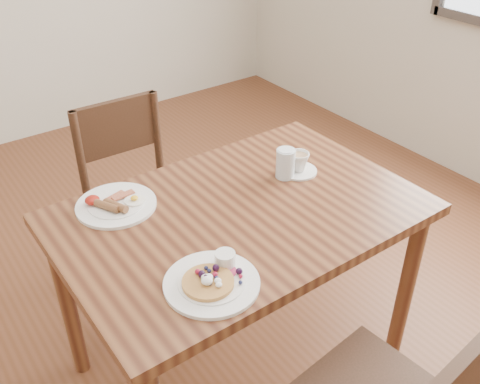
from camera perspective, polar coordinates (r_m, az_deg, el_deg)
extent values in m
plane|color=brown|center=(2.30, 0.00, -17.31)|extent=(5.00, 5.00, 0.00)
cube|color=brown|center=(1.80, 0.00, -2.39)|extent=(1.20, 0.80, 0.04)
cylinder|color=brown|center=(2.17, 17.32, -9.70)|extent=(0.06, 0.06, 0.71)
cylinder|color=brown|center=(2.51, 5.41, -1.46)|extent=(0.06, 0.06, 0.71)
cylinder|color=brown|center=(2.11, -17.91, -11.26)|extent=(0.06, 0.06, 0.71)
cube|color=#3E2116|center=(1.37, 22.65, -18.27)|extent=(0.38, 0.07, 0.24)
cube|color=#3E2116|center=(2.36, -10.26, -1.61)|extent=(0.43, 0.43, 0.04)
cylinder|color=#3E2116|center=(2.33, -11.75, -9.91)|extent=(0.04, 0.04, 0.43)
cylinder|color=#3E2116|center=(2.44, -4.03, -6.79)|extent=(0.04, 0.04, 0.43)
cylinder|color=#3E2116|center=(2.59, -15.07, -5.26)|extent=(0.04, 0.04, 0.43)
cylinder|color=#3E2116|center=(2.69, -8.01, -2.68)|extent=(0.04, 0.04, 0.43)
cylinder|color=#3E2116|center=(2.46, -8.81, 5.85)|extent=(0.04, 0.04, 0.43)
cylinder|color=#3E2116|center=(2.35, -16.64, 3.39)|extent=(0.04, 0.04, 0.43)
cube|color=#3E2116|center=(2.36, -13.02, 6.77)|extent=(0.38, 0.04, 0.24)
cylinder|color=white|center=(1.50, -3.04, -9.70)|extent=(0.27, 0.27, 0.01)
cylinder|color=white|center=(1.50, -3.04, -9.50)|extent=(0.19, 0.19, 0.01)
cylinder|color=#B22D59|center=(1.52, -1.67, -8.46)|extent=(0.07, 0.07, 0.00)
cylinder|color=#C68C47|center=(1.48, -3.44, -9.58)|extent=(0.14, 0.14, 0.01)
ellipsoid|color=white|center=(1.47, -3.52, -9.28)|extent=(0.03, 0.03, 0.02)
ellipsoid|color=white|center=(1.46, -2.47, -9.70)|extent=(0.02, 0.02, 0.01)
cylinder|color=white|center=(1.53, -1.60, -7.12)|extent=(0.06, 0.06, 0.04)
cylinder|color=#591E07|center=(1.52, -1.61, -6.66)|extent=(0.05, 0.05, 0.00)
sphere|color=black|center=(1.50, -2.80, -8.39)|extent=(0.02, 0.02, 0.02)
sphere|color=#1E234C|center=(1.51, -3.06, -8.11)|extent=(0.01, 0.01, 0.01)
sphere|color=#1E234C|center=(1.52, -3.80, -7.92)|extent=(0.01, 0.01, 0.01)
sphere|color=#B21938|center=(1.50, -4.05, -8.43)|extent=(0.02, 0.02, 0.02)
sphere|color=black|center=(1.49, -4.54, -8.67)|extent=(0.02, 0.02, 0.02)
sphere|color=#1E234C|center=(1.48, -4.63, -9.33)|extent=(0.01, 0.01, 0.01)
sphere|color=black|center=(1.47, -3.73, -9.18)|extent=(0.02, 0.02, 0.02)
sphere|color=#1E234C|center=(1.47, -3.16, -9.49)|extent=(0.01, 0.01, 0.01)
sphere|color=#1E234C|center=(1.47, -2.34, -9.35)|extent=(0.01, 0.01, 0.01)
sphere|color=#B21938|center=(1.49, -2.67, -8.74)|extent=(0.02, 0.02, 0.02)
sphere|color=#1E234C|center=(1.49, 0.09, -9.20)|extent=(0.01, 0.01, 0.01)
sphere|color=#B21938|center=(1.52, -0.33, -8.22)|extent=(0.01, 0.01, 0.01)
sphere|color=black|center=(1.54, -1.38, -7.40)|extent=(0.02, 0.02, 0.02)
cylinder|color=white|center=(1.85, -13.06, -1.36)|extent=(0.27, 0.27, 0.01)
cylinder|color=white|center=(1.85, -13.09, -1.18)|extent=(0.19, 0.19, 0.01)
cylinder|color=brown|center=(1.81, -14.02, -1.47)|extent=(0.06, 0.10, 0.03)
cylinder|color=brown|center=(1.80, -13.11, -1.43)|extent=(0.06, 0.10, 0.03)
cube|color=maroon|center=(1.87, -13.23, -0.48)|extent=(0.08, 0.04, 0.01)
cube|color=maroon|center=(1.86, -12.36, -0.33)|extent=(0.08, 0.03, 0.01)
cylinder|color=white|center=(1.84, -11.17, -0.89)|extent=(0.07, 0.07, 0.00)
ellipsoid|color=yellow|center=(1.83, -11.21, -0.63)|extent=(0.03, 0.03, 0.01)
ellipsoid|color=#A5190F|center=(1.85, -15.48, -0.83)|extent=(0.05, 0.05, 0.03)
cylinder|color=white|center=(2.01, 6.21, 2.27)|extent=(0.14, 0.14, 0.01)
imported|color=white|center=(1.99, 6.28, 3.26)|extent=(0.10, 0.10, 0.07)
cylinder|color=tan|center=(1.97, 6.32, 3.85)|extent=(0.07, 0.07, 0.00)
cylinder|color=silver|center=(1.95, 4.87, 3.05)|extent=(0.07, 0.07, 0.11)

